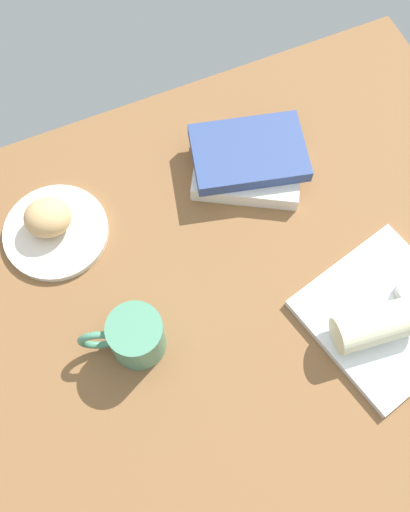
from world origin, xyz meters
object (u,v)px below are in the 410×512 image
scone_pastry (48,218)px  book_stack (248,162)px  square_plate (385,315)px  breakfast_wrap (375,325)px  coffee_mug (134,337)px  sauce_cup (410,291)px  round_plate (56,232)px

scone_pastry → book_stack: size_ratio=0.34×
scone_pastry → book_stack: 38.30cm
square_plate → breakfast_wrap: (4.16, 1.48, 3.98)cm
scone_pastry → coffee_mug: 27.49cm
book_stack → coffee_mug: (31.57, 24.06, 1.76)cm
sauce_cup → breakfast_wrap: breakfast_wrap is taller
round_plate → book_stack: book_stack is taller
breakfast_wrap → book_stack: breakfast_wrap is taller
book_stack → coffee_mug: 39.74cm
sauce_cup → book_stack: book_stack is taller
sauce_cup → book_stack: 37.47cm
round_plate → scone_pastry: size_ratio=2.28×
square_plate → coffee_mug: 43.14cm
scone_pastry → square_plate: size_ratio=0.34×
square_plate → sauce_cup: 5.87cm
round_plate → square_plate: 60.64cm
scone_pastry → square_plate: bearing=140.8°
breakfast_wrap → round_plate: bearing=54.7°
round_plate → sauce_cup: sauce_cup is taller
square_plate → scone_pastry: bearing=-39.2°
square_plate → book_stack: bearing=-75.2°
square_plate → coffee_mug: bearing=-16.5°
book_stack → coffee_mug: coffee_mug is taller
scone_pastry → round_plate: bearing=102.6°
book_stack → breakfast_wrap: bearing=98.2°
breakfast_wrap → scone_pastry: bearing=54.0°
square_plate → sauce_cup: (-5.21, -1.85, 1.99)cm
scone_pastry → square_plate: 61.72cm
round_plate → breakfast_wrap: 58.56cm
round_plate → sauce_cup: (-52.71, 35.83, 2.09)cm
round_plate → scone_pastry: 4.02cm
breakfast_wrap → coffee_mug: 39.46cm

